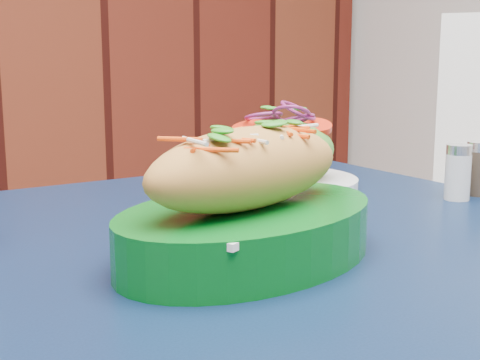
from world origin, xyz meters
TOP-DOWN VIEW (x-y plane):
  - cafe_table at (0.44, 1.24)m, footprint 0.88×0.88m
  - banh_mi_basket at (0.41, 1.21)m, footprint 0.30×0.22m
  - salad_plate at (0.66, 1.44)m, footprint 0.21×0.21m
  - salt_shaker at (0.77, 1.24)m, footprint 0.03×0.03m
  - pepper_shaker at (0.82, 1.24)m, footprint 0.03×0.03m

SIDE VIEW (x-z plane):
  - cafe_table at x=0.44m, z-range 0.29..1.04m
  - salt_shaker at x=0.77m, z-range 0.75..0.82m
  - pepper_shaker at x=0.82m, z-range 0.75..0.82m
  - salad_plate at x=0.66m, z-range 0.74..0.85m
  - banh_mi_basket at x=0.41m, z-range 0.74..0.86m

